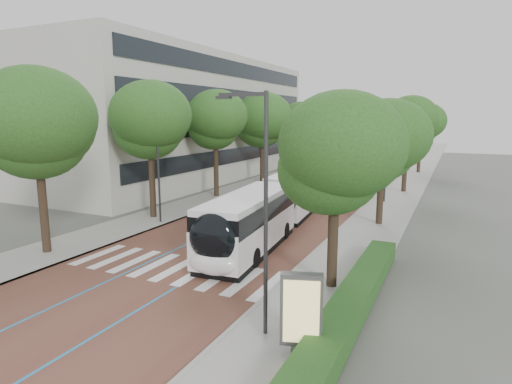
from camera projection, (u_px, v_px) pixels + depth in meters
ground at (159, 275)px, 20.01m from camera, size 160.00×160.00×0.00m
road at (352, 173)px, 55.60m from camera, size 11.00×140.00×0.02m
sidewalk_left at (298, 170)px, 58.75m from camera, size 4.00×140.00×0.12m
sidewalk_right at (413, 176)px, 52.43m from camera, size 4.00×140.00×0.12m
kerb_left at (311, 170)px, 57.95m from camera, size 0.20×140.00×0.14m
kerb_right at (397, 175)px, 53.23m from camera, size 0.20×140.00×0.14m
zebra_crossing at (175, 269)px, 20.81m from camera, size 10.55×3.60×0.01m
lane_line_left at (340, 172)px, 56.27m from camera, size 0.12×126.00×0.01m
lane_line_right at (365, 174)px, 54.92m from camera, size 0.12×126.00×0.01m
office_building at (172, 119)px, 51.90m from camera, size 18.11×40.00×14.00m
hedge at (354, 300)px, 16.08m from camera, size 1.20×14.00×0.80m
streetlight_near at (261, 196)px, 13.70m from camera, size 1.82×0.20×8.00m
streetlight_far at (385, 146)px, 35.95m from camera, size 1.82×0.20×8.00m
lamp_post_left at (158, 164)px, 28.97m from camera, size 0.14×0.14×8.00m
trees_left at (251, 124)px, 44.46m from camera, size 6.33×60.87×9.34m
trees_right at (399, 134)px, 35.55m from camera, size 5.65×47.35×8.68m
lead_bus at (271, 209)px, 26.78m from camera, size 4.17×18.55×3.20m
bus_queued_0 at (346, 177)px, 40.34m from camera, size 2.69×12.43×3.20m
bus_queued_1 at (368, 163)px, 52.50m from camera, size 2.94×12.48×3.20m
ad_panel at (301, 313)px, 12.83m from camera, size 1.31×0.72×2.64m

